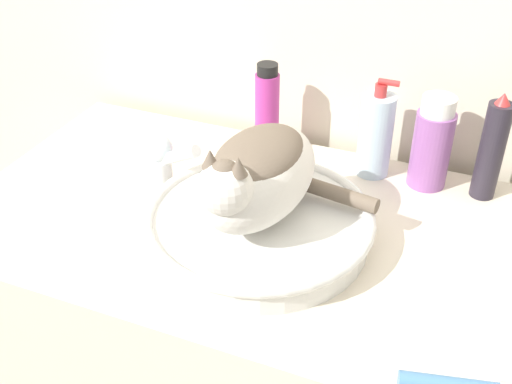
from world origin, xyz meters
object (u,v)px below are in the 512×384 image
at_px(cat, 258,174).
at_px(hairspray_can_black, 492,149).
at_px(mouthwash_bottle, 432,144).
at_px(soap_pump_bottle, 376,134).
at_px(shampoo_bottle_tall, 267,110).
at_px(faucet, 164,161).

relative_size(cat, hairspray_can_black, 1.38).
distance_m(mouthwash_bottle, soap_pump_bottle, 0.11).
height_order(cat, shampoo_bottle_tall, cat).
height_order(cat, faucet, cat).
height_order(mouthwash_bottle, soap_pump_bottle, soap_pump_bottle).
distance_m(cat, faucet, 0.25).
xyz_separation_m(faucet, soap_pump_bottle, (0.36, 0.23, 0.02)).
bearing_deg(hairspray_can_black, soap_pump_bottle, 180.00).
bearing_deg(hairspray_can_black, cat, -139.23).
relative_size(cat, soap_pump_bottle, 1.44).
distance_m(faucet, hairspray_can_black, 0.63).
height_order(hairspray_can_black, soap_pump_bottle, hairspray_can_black).
height_order(faucet, mouthwash_bottle, mouthwash_bottle).
relative_size(faucet, shampoo_bottle_tall, 0.68).
bearing_deg(cat, soap_pump_bottle, 161.93).
xyz_separation_m(hairspray_can_black, shampoo_bottle_tall, (-0.46, -0.00, -0.00)).
bearing_deg(mouthwash_bottle, hairspray_can_black, 0.00).
distance_m(faucet, mouthwash_bottle, 0.52).
xyz_separation_m(shampoo_bottle_tall, mouthwash_bottle, (0.35, 0.00, -0.01)).
relative_size(hairspray_can_black, shampoo_bottle_tall, 1.08).
xyz_separation_m(shampoo_bottle_tall, soap_pump_bottle, (0.24, 0.00, -0.01)).
relative_size(faucet, soap_pump_bottle, 0.66).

